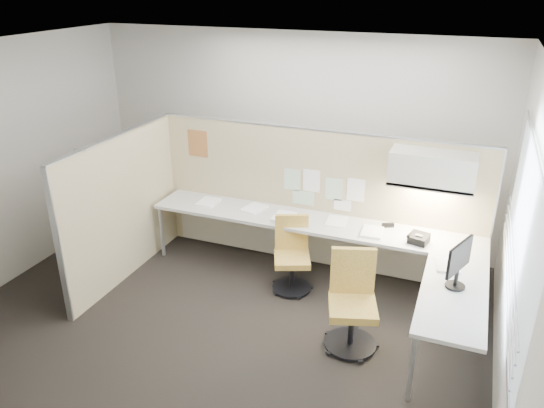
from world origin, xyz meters
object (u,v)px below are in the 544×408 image
at_px(chair_left, 292,256).
at_px(monitor, 459,262).
at_px(desk, 334,240).
at_px(chair_right, 352,304).
at_px(phone, 418,238).

xyz_separation_m(chair_left, monitor, (1.81, -0.54, 0.60)).
bearing_deg(desk, chair_right, -65.15).
height_order(desk, monitor, monitor).
relative_size(monitor, phone, 1.89).
height_order(desk, chair_right, chair_right).
distance_m(monitor, phone, 0.93).
distance_m(chair_left, chair_right, 1.18).
distance_m(chair_left, phone, 1.44).
relative_size(chair_left, chair_right, 0.89).
bearing_deg(monitor, phone, 50.73).
relative_size(desk, chair_right, 4.07).
bearing_deg(phone, desk, -163.87).
xyz_separation_m(chair_right, phone, (0.47, 1.01, 0.32)).
xyz_separation_m(chair_left, phone, (1.37, 0.25, 0.38)).
xyz_separation_m(desk, chair_right, (0.45, -0.98, -0.14)).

